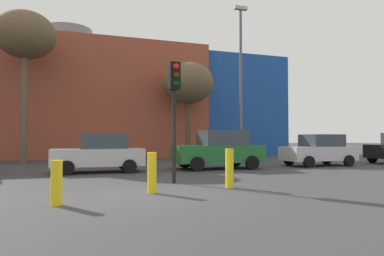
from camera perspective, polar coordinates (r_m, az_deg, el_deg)
ground_plane at (r=9.03m, az=-8.93°, el=-10.88°), size 200.00×200.00×0.00m
building_backdrop at (r=31.40m, az=-20.05°, el=3.81°), size 36.83×12.36×10.94m
parked_car_2 at (r=15.15m, az=-15.19°, el=-4.08°), size 3.80×1.87×1.64m
parked_car_3 at (r=16.42m, az=4.51°, el=-3.65°), size 4.21×2.07×1.83m
parked_car_4 at (r=19.43m, az=20.46°, el=-3.49°), size 3.85×1.89×1.67m
traffic_light_island at (r=11.14m, az=-2.95°, el=5.72°), size 0.39×0.38×3.93m
bare_tree_0 at (r=24.54m, az=-0.69°, el=7.43°), size 3.70×3.70×6.91m
bare_tree_2 at (r=23.65m, az=-26.10°, el=13.49°), size 3.59×3.59×9.19m
bollard_yellow_0 at (r=7.96m, az=-21.70°, el=-8.49°), size 0.24×0.24×0.97m
bollard_yellow_1 at (r=10.10m, az=6.29°, el=-6.68°), size 0.24×0.24×1.14m
bollard_yellow_2 at (r=9.10m, az=-6.70°, el=-7.43°), size 0.24×0.24×1.07m
street_lamp at (r=20.28m, az=8.15°, el=8.72°), size 0.80×0.24×9.20m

